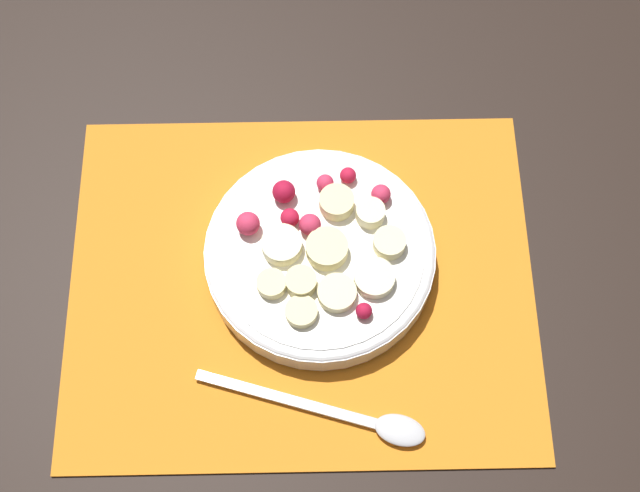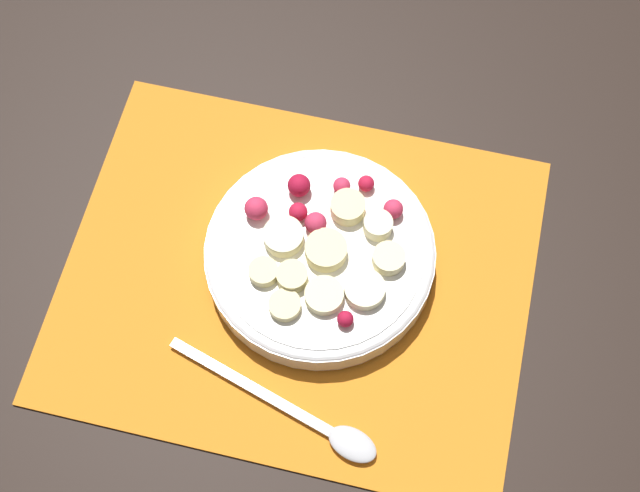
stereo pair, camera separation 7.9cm
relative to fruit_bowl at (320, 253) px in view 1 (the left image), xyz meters
name	(u,v)px [view 1 (the left image)]	position (x,y,z in m)	size (l,w,h in m)	color
ground_plane	(302,283)	(-0.02, -0.02, -0.02)	(3.00, 3.00, 0.00)	black
placemat	(302,282)	(-0.02, -0.02, -0.02)	(0.43, 0.34, 0.01)	orange
fruit_bowl	(320,253)	(0.00, 0.00, 0.00)	(0.21, 0.21, 0.05)	white
spoon	(356,418)	(0.03, -0.15, -0.02)	(0.20, 0.08, 0.01)	silver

